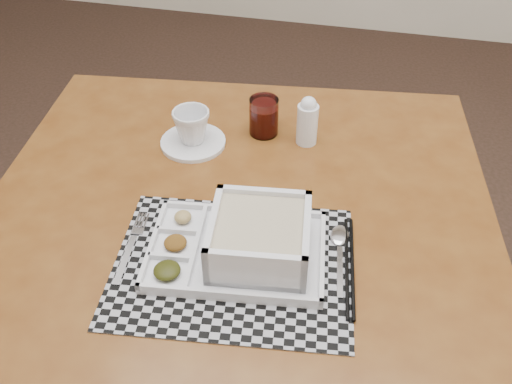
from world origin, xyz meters
TOP-DOWN VIEW (x-y plane):
  - floor at (0.00, 0.00)m, footprint 5.00×5.00m
  - dining_table at (0.10, -0.13)m, footprint 1.15×1.15m
  - placemat at (0.13, -0.26)m, footprint 0.47×0.39m
  - serving_tray at (0.15, -0.23)m, footprint 0.34×0.26m
  - fork at (-0.07, -0.26)m, footprint 0.04×0.19m
  - spoon at (0.31, -0.16)m, footprint 0.04×0.18m
  - chopsticks at (0.33, -0.22)m, footprint 0.05×0.24m
  - saucer at (-0.06, 0.08)m, footprint 0.15×0.15m
  - cup at (-0.06, 0.08)m, footprint 0.10×0.10m
  - juice_glass at (0.09, 0.17)m, footprint 0.07×0.07m
  - creamer_bottle at (0.19, 0.15)m, footprint 0.05×0.05m

SIDE VIEW (x-z plane):
  - floor at x=0.00m, z-range 0.00..0.00m
  - dining_table at x=0.10m, z-range 0.31..1.08m
  - placemat at x=0.13m, z-range 0.77..0.78m
  - fork at x=-0.07m, z-range 0.78..0.78m
  - saucer at x=-0.06m, z-range 0.77..0.78m
  - spoon at x=0.31m, z-range 0.77..0.78m
  - chopsticks at x=0.33m, z-range 0.78..0.78m
  - serving_tray at x=0.15m, z-range 0.76..0.86m
  - juice_glass at x=0.09m, z-range 0.77..0.86m
  - cup at x=-0.06m, z-range 0.78..0.86m
  - creamer_bottle at x=0.19m, z-range 0.77..0.89m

